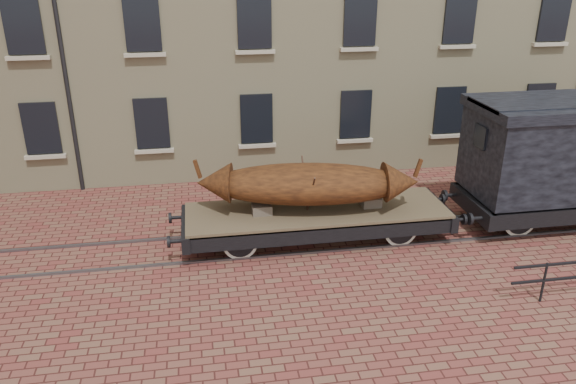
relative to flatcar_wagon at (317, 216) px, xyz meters
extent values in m
plane|color=brown|center=(1.44, 0.00, -0.76)|extent=(90.00, 90.00, 0.00)
cube|color=black|center=(-8.06, 4.96, 1.44)|extent=(1.10, 0.12, 1.70)
cube|color=#AFA78C|center=(-8.06, 4.90, 0.49)|extent=(1.30, 0.18, 0.12)
cube|color=black|center=(-4.56, 4.96, 1.44)|extent=(1.10, 0.12, 1.70)
cube|color=#AFA78C|center=(-4.56, 4.90, 0.49)|extent=(1.30, 0.18, 0.12)
cube|color=black|center=(-1.06, 4.96, 1.44)|extent=(1.10, 0.12, 1.70)
cube|color=#AFA78C|center=(-1.06, 4.90, 0.49)|extent=(1.30, 0.18, 0.12)
cube|color=black|center=(2.44, 4.96, 1.44)|extent=(1.10, 0.12, 1.70)
cube|color=#AFA78C|center=(2.44, 4.90, 0.49)|extent=(1.30, 0.18, 0.12)
cube|color=black|center=(5.94, 4.96, 1.44)|extent=(1.10, 0.12, 1.70)
cube|color=#AFA78C|center=(5.94, 4.90, 0.49)|extent=(1.30, 0.18, 0.12)
cube|color=black|center=(9.44, 4.96, 1.44)|extent=(1.10, 0.12, 1.70)
cube|color=#AFA78C|center=(9.44, 4.90, 0.49)|extent=(1.30, 0.18, 0.12)
cube|color=black|center=(-8.06, 4.96, 4.64)|extent=(1.10, 0.12, 1.70)
cube|color=#AFA78C|center=(-8.06, 4.90, 3.69)|extent=(1.30, 0.18, 0.12)
cube|color=black|center=(-4.56, 4.96, 4.64)|extent=(1.10, 0.12, 1.70)
cube|color=#AFA78C|center=(-4.56, 4.90, 3.69)|extent=(1.30, 0.18, 0.12)
cube|color=black|center=(-1.06, 4.96, 4.64)|extent=(1.10, 0.12, 1.70)
cube|color=#AFA78C|center=(-1.06, 4.90, 3.69)|extent=(1.30, 0.18, 0.12)
cube|color=black|center=(2.44, 4.96, 4.64)|extent=(1.10, 0.12, 1.70)
cube|color=#AFA78C|center=(2.44, 4.90, 3.69)|extent=(1.30, 0.18, 0.12)
cube|color=black|center=(5.94, 4.96, 4.64)|extent=(1.10, 0.12, 1.70)
cube|color=#AFA78C|center=(5.94, 4.90, 3.69)|extent=(1.30, 0.18, 0.12)
cube|color=black|center=(9.44, 4.96, 4.64)|extent=(1.10, 0.12, 1.70)
cube|color=#AFA78C|center=(9.44, 4.90, 3.69)|extent=(1.30, 0.18, 0.12)
cube|color=#59595E|center=(1.44, -0.72, -0.73)|extent=(30.00, 0.08, 0.06)
cube|color=#59595E|center=(1.44, 0.72, -0.73)|extent=(30.00, 0.08, 0.06)
cylinder|color=black|center=(4.44, -3.80, -0.26)|extent=(0.06, 0.06, 1.00)
cube|color=brown|center=(0.00, 0.00, 0.13)|extent=(7.10, 2.08, 0.11)
cube|color=black|center=(0.00, -0.97, -0.09)|extent=(7.10, 0.15, 0.43)
cube|color=black|center=(0.00, 0.97, -0.09)|extent=(7.10, 0.15, 0.43)
cube|color=black|center=(-3.55, 0.00, -0.09)|extent=(0.21, 2.18, 0.43)
cylinder|color=black|center=(-3.82, -0.71, -0.09)|extent=(0.33, 0.09, 0.09)
cylinder|color=black|center=(-3.98, -0.71, -0.09)|extent=(0.08, 0.30, 0.30)
cylinder|color=black|center=(-3.82, 0.71, -0.09)|extent=(0.33, 0.09, 0.09)
cylinder|color=black|center=(-3.98, 0.71, -0.09)|extent=(0.08, 0.30, 0.30)
cube|color=black|center=(3.55, 0.00, -0.09)|extent=(0.21, 2.18, 0.43)
cylinder|color=black|center=(3.82, -0.71, -0.09)|extent=(0.33, 0.09, 0.09)
cylinder|color=black|center=(3.98, -0.71, -0.09)|extent=(0.08, 0.30, 0.30)
cylinder|color=black|center=(3.82, 0.71, -0.09)|extent=(0.33, 0.09, 0.09)
cylinder|color=black|center=(3.98, 0.71, -0.09)|extent=(0.08, 0.30, 0.30)
cylinder|color=black|center=(-2.18, 0.00, -0.30)|extent=(0.09, 1.80, 0.09)
cylinder|color=beige|center=(-2.18, -0.72, -0.30)|extent=(0.91, 0.07, 0.91)
cylinder|color=black|center=(-2.18, -0.72, -0.30)|extent=(0.75, 0.09, 0.75)
cube|color=black|center=(-2.18, -0.83, -0.07)|extent=(0.85, 0.08, 0.09)
cylinder|color=beige|center=(-2.18, 0.72, -0.30)|extent=(0.91, 0.07, 0.91)
cylinder|color=black|center=(-2.18, 0.72, -0.30)|extent=(0.75, 0.09, 0.75)
cube|color=black|center=(-2.18, 0.83, -0.07)|extent=(0.85, 0.08, 0.09)
cylinder|color=black|center=(2.18, 0.00, -0.30)|extent=(0.09, 1.80, 0.09)
cylinder|color=beige|center=(2.18, -0.72, -0.30)|extent=(0.91, 0.07, 0.91)
cylinder|color=black|center=(2.18, -0.72, -0.30)|extent=(0.75, 0.09, 0.75)
cube|color=black|center=(2.18, -0.83, -0.07)|extent=(0.85, 0.08, 0.09)
cylinder|color=beige|center=(2.18, 0.72, -0.30)|extent=(0.91, 0.07, 0.91)
cylinder|color=black|center=(2.18, 0.72, -0.30)|extent=(0.75, 0.09, 0.75)
cube|color=black|center=(2.18, 0.83, -0.07)|extent=(0.85, 0.08, 0.09)
cube|color=black|center=(0.00, 0.00, -0.23)|extent=(3.79, 0.06, 0.06)
cube|color=#675A4F|center=(-1.52, 0.00, 0.32)|extent=(0.52, 0.47, 0.27)
cube|color=#675A4F|center=(1.52, 0.00, 0.32)|extent=(0.52, 0.47, 0.27)
ellipsoid|color=#603213|center=(-0.26, 0.00, 0.95)|extent=(5.47, 2.43, 1.06)
cone|color=#603213|center=(-2.74, 0.38, 1.00)|extent=(1.05, 1.13, 1.00)
cube|color=#603213|center=(-3.15, 0.45, 1.39)|extent=(0.22, 0.14, 0.51)
cone|color=#603213|center=(2.21, -0.38, 1.00)|extent=(1.05, 1.13, 1.00)
cube|color=#603213|center=(2.62, -0.45, 1.39)|extent=(0.22, 0.14, 0.51)
cylinder|color=#422D21|center=(-0.26, -0.43, 0.82)|extent=(0.05, 0.90, 1.29)
cylinder|color=#422D21|center=(-0.26, 0.43, 0.82)|extent=(0.05, 0.90, 1.29)
cube|color=black|center=(7.64, 1.13, -0.04)|extent=(6.18, 0.16, 0.46)
cube|color=black|center=(4.55, 0.00, -0.04)|extent=(0.23, 2.47, 0.46)
cylinder|color=black|center=(4.09, -0.82, -0.04)|extent=(0.08, 0.33, 0.33)
cylinder|color=black|center=(4.09, 0.82, -0.04)|extent=(0.08, 0.33, 0.33)
cylinder|color=black|center=(5.68, 0.00, -0.26)|extent=(0.10, 1.96, 0.10)
cylinder|color=beige|center=(5.68, -0.72, -0.26)|extent=(0.99, 0.07, 0.99)
cylinder|color=black|center=(5.68, -0.72, -0.26)|extent=(0.81, 0.10, 0.81)
cylinder|color=beige|center=(5.68, 0.72, -0.26)|extent=(0.99, 0.07, 0.99)
cylinder|color=black|center=(5.68, 0.72, -0.26)|extent=(0.81, 0.10, 0.81)
cube|color=black|center=(4.53, 0.00, 2.02)|extent=(0.08, 0.62, 0.62)
camera|label=1|loc=(-3.08, -13.60, 6.56)|focal=35.00mm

